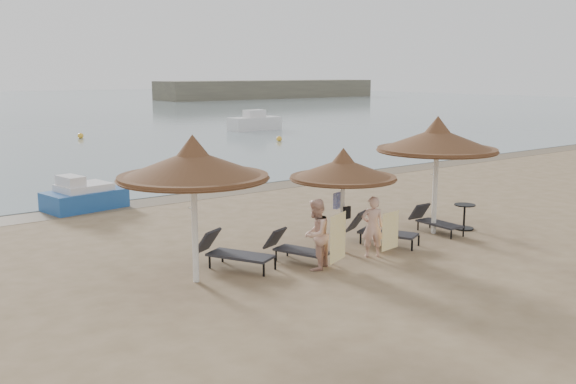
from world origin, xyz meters
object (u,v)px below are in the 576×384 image
lounger_far_left (231,251)px  person_right (373,222)px  lounger_far_right (433,220)px  person_left (316,229)px  lounger_near_right (379,230)px  pedal_boat (84,196)px  palapa_center (343,169)px  side_table (464,217)px  lounger_near_left (294,247)px  palapa_left (193,165)px  palapa_right (437,140)px

lounger_far_left → person_right: (3.14, -1.31, 0.48)m
lounger_far_right → person_left: 4.88m
lounger_near_right → pedal_boat: pedal_boat is taller
palapa_center → lounger_far_right: (3.38, 0.01, -1.72)m
palapa_center → side_table: size_ratio=3.66×
side_table → lounger_near_right: bearing=173.6°
palapa_center → person_right: (0.29, -0.75, -1.19)m
palapa_center → person_right: palapa_center is taller
person_left → palapa_center: bearing=177.3°
lounger_near_left → lounger_far_right: 4.79m
lounger_near_left → person_right: (1.70, -0.85, 0.53)m
lounger_far_left → lounger_near_right: size_ratio=1.00×
lounger_near_left → person_right: person_right is taller
lounger_near_left → lounger_far_right: (4.79, -0.09, -0.00)m
palapa_left → lounger_far_right: bearing=-1.0°
lounger_near_right → lounger_far_right: size_ratio=1.17×
palapa_left → palapa_center: palapa_left is taller
lounger_near_left → pedal_boat: size_ratio=0.64×
palapa_right → lounger_near_right: (-1.97, 0.13, -2.18)m
lounger_near_right → lounger_near_left: bearing=153.9°
palapa_right → lounger_near_left: (-4.65, 0.22, -2.23)m
palapa_left → pedal_boat: (0.68, 8.60, -2.05)m
person_left → lounger_near_right: bearing=165.9°
lounger_far_left → lounger_near_left: lounger_far_left is taller
lounger_far_left → person_left: (1.44, -1.26, 0.56)m
side_table → lounger_far_right: bearing=159.8°
side_table → pedal_boat: size_ratio=0.27×
lounger_near_left → person_right: 1.97m
lounger_near_right → person_left: (-2.68, -0.71, 0.56)m
person_left → person_right: person_left is taller
palapa_right → lounger_near_right: size_ratio=1.71×
palapa_left → lounger_far_right: 7.66m
side_table → palapa_center: bearing=175.7°
palapa_center → lounger_near_left: (-1.41, 0.10, -1.72)m
lounger_far_right → palapa_center: bearing=-177.4°
palapa_center → pedal_boat: palapa_center is taller
lounger_far_left → lounger_near_left: (1.45, -0.46, -0.05)m
lounger_far_right → side_table: (0.91, -0.33, 0.01)m
person_left → pedal_boat: person_left is taller
lounger_far_right → person_right: size_ratio=0.95×
person_right → lounger_near_right: bearing=-110.5°
side_table → pedal_boat: (-7.59, 9.06, 0.09)m
palapa_center → pedal_boat: bearing=110.7°
palapa_right → side_table: palapa_right is taller
person_left → side_table: bearing=154.8°
palapa_center → person_right: 1.44m
palapa_right → lounger_near_left: size_ratio=1.92×
lounger_near_left → palapa_center: bearing=-24.1°
palapa_right → lounger_far_right: (0.14, 0.13, -2.23)m
side_table → person_left: person_left is taller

